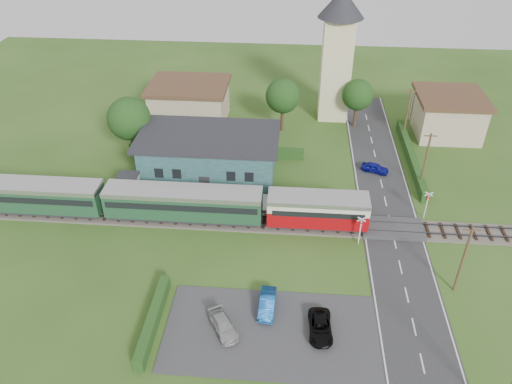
# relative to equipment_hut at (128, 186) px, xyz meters

# --- Properties ---
(ground) EXTENTS (120.00, 120.00, 0.00)m
(ground) POSITION_rel_equipment_hut_xyz_m (18.00, -5.20, -1.75)
(ground) COLOR #2D4C19
(railway_track) EXTENTS (76.00, 3.20, 0.49)m
(railway_track) POSITION_rel_equipment_hut_xyz_m (18.00, -3.20, -1.64)
(railway_track) COLOR #4C443D
(railway_track) RESTS_ON ground
(road) EXTENTS (6.00, 70.00, 0.05)m
(road) POSITION_rel_equipment_hut_xyz_m (28.00, -5.20, -1.72)
(road) COLOR #28282B
(road) RESTS_ON ground
(car_park) EXTENTS (17.00, 9.00, 0.08)m
(car_park) POSITION_rel_equipment_hut_xyz_m (16.50, -17.20, -1.71)
(car_park) COLOR #333335
(car_park) RESTS_ON ground
(crossing_deck) EXTENTS (6.20, 3.40, 0.45)m
(crossing_deck) POSITION_rel_equipment_hut_xyz_m (28.00, -3.20, -1.52)
(crossing_deck) COLOR #333335
(crossing_deck) RESTS_ON ground
(platform) EXTENTS (30.00, 3.00, 0.45)m
(platform) POSITION_rel_equipment_hut_xyz_m (8.00, 0.00, -1.52)
(platform) COLOR gray
(platform) RESTS_ON ground
(equipment_hut) EXTENTS (2.30, 2.30, 2.55)m
(equipment_hut) POSITION_rel_equipment_hut_xyz_m (0.00, 0.00, 0.00)
(equipment_hut) COLOR beige
(equipment_hut) RESTS_ON platform
(station_building) EXTENTS (16.00, 9.00, 5.30)m
(station_building) POSITION_rel_equipment_hut_xyz_m (8.00, 5.79, 0.95)
(station_building) COLOR #224446
(station_building) RESTS_ON ground
(train) EXTENTS (43.20, 2.90, 3.40)m
(train) POSITION_rel_equipment_hut_xyz_m (3.58, -3.20, 0.43)
(train) COLOR #232328
(train) RESTS_ON ground
(church_tower) EXTENTS (6.00, 6.00, 17.60)m
(church_tower) POSITION_rel_equipment_hut_xyz_m (23.00, 22.80, 8.48)
(church_tower) COLOR beige
(church_tower) RESTS_ON ground
(house_west) EXTENTS (10.80, 8.80, 5.50)m
(house_west) POSITION_rel_equipment_hut_xyz_m (3.00, 19.80, 1.04)
(house_west) COLOR tan
(house_west) RESTS_ON ground
(house_east) EXTENTS (8.80, 8.80, 5.50)m
(house_east) POSITION_rel_equipment_hut_xyz_m (38.00, 18.80, 1.05)
(house_east) COLOR tan
(house_east) RESTS_ON ground
(hedge_carpark) EXTENTS (0.80, 9.00, 1.20)m
(hedge_carpark) POSITION_rel_equipment_hut_xyz_m (7.00, -17.20, -1.15)
(hedge_carpark) COLOR #193814
(hedge_carpark) RESTS_ON ground
(hedge_roadside) EXTENTS (0.80, 18.00, 1.20)m
(hedge_roadside) POSITION_rel_equipment_hut_xyz_m (32.20, 10.80, -1.15)
(hedge_roadside) COLOR #193814
(hedge_roadside) RESTS_ON ground
(hedge_station) EXTENTS (22.00, 0.80, 1.30)m
(hedge_station) POSITION_rel_equipment_hut_xyz_m (8.00, 10.30, -1.10)
(hedge_station) COLOR #193814
(hedge_station) RESTS_ON ground
(tree_a) EXTENTS (5.20, 5.20, 8.00)m
(tree_a) POSITION_rel_equipment_hut_xyz_m (-2.00, 8.80, 3.63)
(tree_a) COLOR #332316
(tree_a) RESTS_ON ground
(tree_b) EXTENTS (4.60, 4.60, 7.34)m
(tree_b) POSITION_rel_equipment_hut_xyz_m (16.00, 17.80, 3.27)
(tree_b) COLOR #332316
(tree_b) RESTS_ON ground
(tree_c) EXTENTS (4.20, 4.20, 6.78)m
(tree_c) POSITION_rel_equipment_hut_xyz_m (26.00, 19.80, 2.91)
(tree_c) COLOR #332316
(tree_c) RESTS_ON ground
(utility_pole_b) EXTENTS (1.40, 0.22, 7.00)m
(utility_pole_b) POSITION_rel_equipment_hut_xyz_m (32.20, -11.20, 1.88)
(utility_pole_b) COLOR #473321
(utility_pole_b) RESTS_ON ground
(utility_pole_c) EXTENTS (1.40, 0.22, 7.00)m
(utility_pole_c) POSITION_rel_equipment_hut_xyz_m (32.20, 4.80, 1.88)
(utility_pole_c) COLOR #473321
(utility_pole_c) RESTS_ON ground
(utility_pole_d) EXTENTS (1.40, 0.22, 7.00)m
(utility_pole_d) POSITION_rel_equipment_hut_xyz_m (32.20, 16.80, 1.88)
(utility_pole_d) COLOR #473321
(utility_pole_d) RESTS_ON ground
(crossing_signal_near) EXTENTS (0.84, 0.28, 3.28)m
(crossing_signal_near) POSITION_rel_equipment_hut_xyz_m (24.40, -5.61, 0.39)
(crossing_signal_near) COLOR silver
(crossing_signal_near) RESTS_ON ground
(crossing_signal_far) EXTENTS (0.84, 0.28, 3.28)m
(crossing_signal_far) POSITION_rel_equipment_hut_xyz_m (31.60, -0.81, 0.39)
(crossing_signal_far) COLOR silver
(crossing_signal_far) RESTS_ON ground
(streetlamp_west) EXTENTS (0.30, 0.30, 5.15)m
(streetlamp_west) POSITION_rel_equipment_hut_xyz_m (-4.00, 14.80, 1.29)
(streetlamp_west) COLOR #3F3F47
(streetlamp_west) RESTS_ON ground
(streetlamp_east) EXTENTS (0.30, 0.30, 5.15)m
(streetlamp_east) POSITION_rel_equipment_hut_xyz_m (34.00, 21.80, 1.29)
(streetlamp_east) COLOR #3F3F47
(streetlamp_east) RESTS_ON ground
(car_on_road) EXTENTS (3.46, 2.35, 1.10)m
(car_on_road) POSITION_rel_equipment_hut_xyz_m (27.48, 7.86, -1.15)
(car_on_road) COLOR navy
(car_on_road) RESTS_ON road
(car_park_blue) EXTENTS (1.42, 3.71, 1.21)m
(car_park_blue) POSITION_rel_equipment_hut_xyz_m (16.06, -14.77, -1.06)
(car_park_blue) COLOR #114C95
(car_park_blue) RESTS_ON car_park
(car_park_silver) EXTENTS (3.12, 3.89, 1.06)m
(car_park_silver) POSITION_rel_equipment_hut_xyz_m (12.71, -17.31, -1.14)
(car_park_silver) COLOR #A4A4A4
(car_park_silver) RESTS_ON car_park
(car_park_dark) EXTENTS (1.92, 3.92, 1.07)m
(car_park_dark) POSITION_rel_equipment_hut_xyz_m (20.41, -16.84, -1.13)
(car_park_dark) COLOR black
(car_park_dark) RESTS_ON car_park
(pedestrian_near) EXTENTS (0.70, 0.48, 1.86)m
(pedestrian_near) POSITION_rel_equipment_hut_xyz_m (12.94, -0.73, -0.37)
(pedestrian_near) COLOR gray
(pedestrian_near) RESTS_ON platform
(pedestrian_far) EXTENTS (0.89, 0.98, 1.63)m
(pedestrian_far) POSITION_rel_equipment_hut_xyz_m (3.06, 0.27, -0.48)
(pedestrian_far) COLOR gray
(pedestrian_far) RESTS_ON platform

